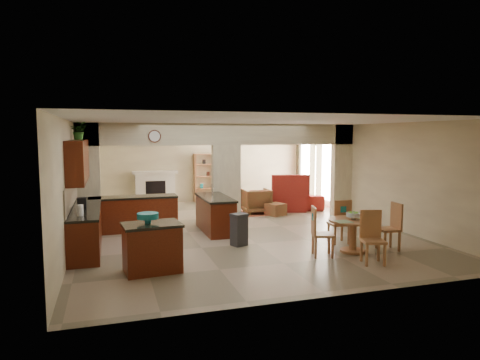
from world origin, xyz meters
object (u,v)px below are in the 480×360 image
object	(u,v)px
dining_table	(353,230)
sofa	(301,196)
armchair	(256,201)
kitchen_island	(152,247)

from	to	relation	value
dining_table	sofa	xyz separation A→B (m)	(1.58, 5.86, -0.12)
dining_table	armchair	bearing A→B (deg)	95.13
sofa	armchair	distance (m)	2.22
kitchen_island	sofa	size ratio (longest dim) A/B	0.45
dining_table	kitchen_island	bearing A→B (deg)	-179.24
kitchen_island	sofa	bearing A→B (deg)	39.81
dining_table	sofa	size ratio (longest dim) A/B	0.43
sofa	dining_table	bearing A→B (deg)	175.68
kitchen_island	sofa	distance (m)	8.27
sofa	armchair	xyz separation A→B (m)	(-2.02, -0.92, 0.04)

